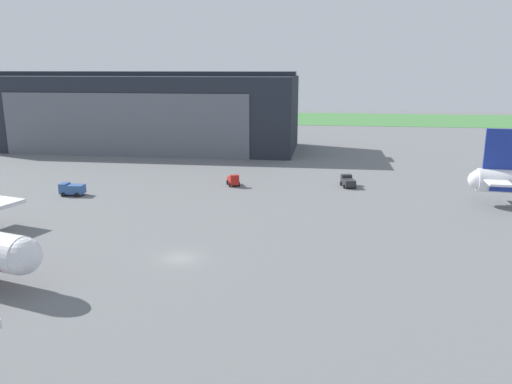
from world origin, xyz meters
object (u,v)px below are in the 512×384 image
at_px(maintenance_hangar, 143,112).
at_px(baggage_tug, 233,180).
at_px(fuel_bowser, 72,189).
at_px(stair_truck, 348,181).

relative_size(maintenance_hangar, baggage_tug, 22.14).
height_order(maintenance_hangar, fuel_bowser, maintenance_hangar).
bearing_deg(baggage_tug, maintenance_hangar, 128.16).
bearing_deg(baggage_tug, stair_truck, 5.99).
distance_m(stair_truck, baggage_tug, 21.94).
bearing_deg(fuel_bowser, stair_truck, 15.65).
distance_m(fuel_bowser, baggage_tug, 29.33).
bearing_deg(stair_truck, baggage_tug, -174.01).
xyz_separation_m(maintenance_hangar, fuel_bowser, (6.24, -53.72, -8.93)).
height_order(stair_truck, baggage_tug, baggage_tug).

